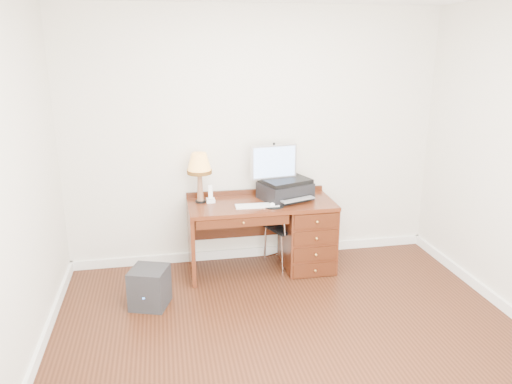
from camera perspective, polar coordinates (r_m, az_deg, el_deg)
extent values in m
plane|color=black|center=(4.23, 4.47, -16.82)|extent=(4.00, 4.00, 0.00)
plane|color=silver|center=(5.32, -0.14, 6.15)|extent=(4.00, 0.00, 4.00)
plane|color=silver|center=(3.67, -26.66, -0.65)|extent=(0.00, 3.50, 3.50)
cube|color=white|center=(5.69, -0.10, -6.85)|extent=(4.00, 0.03, 0.10)
cube|color=white|center=(4.21, -24.03, -17.75)|extent=(0.03, 3.50, 0.10)
cube|color=#542211|center=(5.14, 0.60, -1.40)|extent=(1.50, 0.65, 0.04)
cube|color=#542211|center=(5.38, 5.84, -4.87)|extent=(0.50, 0.61, 0.71)
cube|color=#542211|center=(5.18, -7.39, -5.81)|extent=(0.04, 0.61, 0.71)
cube|color=#421B0D|center=(5.46, -2.49, -3.27)|extent=(0.96, 0.03, 0.39)
cube|color=#421B0D|center=(4.84, -1.48, -3.47)|extent=(0.91, 0.03, 0.09)
sphere|color=#BF8C3F|center=(5.09, 6.90, -6.23)|extent=(0.03, 0.03, 0.03)
cube|color=silver|center=(5.26, 2.12, -0.66)|extent=(0.24, 0.19, 0.01)
cube|color=silver|center=(5.28, 2.01, 0.50)|extent=(0.05, 0.04, 0.18)
cube|color=silver|center=(5.18, 2.09, 3.48)|extent=(0.50, 0.11, 0.36)
cube|color=#4C8CF2|center=(5.16, 2.15, 3.42)|extent=(0.45, 0.07, 0.32)
cube|color=white|center=(5.00, 0.13, -1.57)|extent=(0.44, 0.14, 0.02)
cylinder|color=black|center=(5.01, 2.05, -1.63)|extent=(0.20, 0.20, 0.01)
ellipsoid|color=white|center=(5.00, 2.06, -1.41)|extent=(0.09, 0.06, 0.03)
cube|color=black|center=(5.23, 3.35, 0.15)|extent=(0.59, 0.53, 0.17)
cube|color=black|center=(5.20, 3.37, 1.30)|extent=(0.56, 0.50, 0.04)
cylinder|color=black|center=(5.16, -6.36, -1.07)|extent=(0.11, 0.11, 0.02)
cone|color=brown|center=(5.11, -6.42, 0.67)|extent=(0.07, 0.07, 0.31)
cone|color=#F7AD4E|center=(5.05, -6.51, 3.38)|extent=(0.25, 0.25, 0.19)
cylinder|color=#593814|center=(5.07, -6.47, 2.33)|extent=(0.25, 0.25, 0.04)
cube|color=white|center=(5.15, -5.21, -0.96)|extent=(0.09, 0.09, 0.04)
cube|color=white|center=(5.12, -5.24, 0.00)|extent=(0.04, 0.06, 0.15)
cylinder|color=black|center=(5.30, 2.11, 0.00)|extent=(0.08, 0.08, 0.11)
cube|color=black|center=(5.37, 3.49, -3.95)|extent=(0.50, 0.50, 0.02)
cube|color=black|center=(5.11, 4.05, -1.84)|extent=(0.33, 0.15, 0.23)
cylinder|color=silver|center=(5.56, 1.39, -5.56)|extent=(0.02, 0.02, 0.43)
cylinder|color=silver|center=(5.64, 4.67, -5.31)|extent=(0.02, 0.02, 0.43)
cylinder|color=silver|center=(5.27, 2.15, -6.90)|extent=(0.02, 0.02, 0.43)
cylinder|color=silver|center=(5.35, 5.60, -6.61)|extent=(0.02, 0.02, 0.43)
cylinder|color=silver|center=(5.10, 2.25, -2.77)|extent=(0.02, 0.02, 0.39)
cylinder|color=silver|center=(5.18, 5.79, -2.53)|extent=(0.02, 0.02, 0.39)
cube|color=black|center=(4.74, -12.06, -10.59)|extent=(0.40, 0.40, 0.37)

